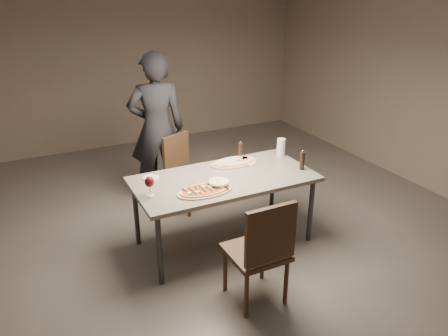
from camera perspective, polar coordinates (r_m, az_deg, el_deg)
name	(u,v)px	position (r m, az deg, el deg)	size (l,w,h in m)	color
room	(224,114)	(4.11, 0.00, 7.07)	(7.00, 7.00, 7.00)	#5C554F
dining_table	(224,182)	(4.36, 0.00, -1.90)	(1.80, 0.90, 0.75)	slate
zucchini_pizza	(205,190)	(4.04, -2.50, -2.91)	(0.55, 0.30, 0.05)	tan
ham_pizza	(234,162)	(4.66, 1.35, 0.78)	(0.53, 0.29, 0.04)	tan
bread_basket	(219,183)	(4.11, -0.68, -2.02)	(0.20, 0.20, 0.07)	beige
oil_dish	(249,163)	(4.67, 3.26, 0.69)	(0.14, 0.14, 0.02)	white
pepper_mill_left	(240,150)	(4.78, 2.14, 2.33)	(0.05, 0.05, 0.20)	black
pepper_mill_right	(302,160)	(4.56, 10.18, 1.00)	(0.05, 0.05, 0.21)	black
carafe	(281,147)	(4.89, 7.46, 2.69)	(0.09, 0.09, 0.20)	silver
wine_glass	(149,183)	(3.97, -9.71, -1.89)	(0.09, 0.09, 0.19)	silver
side_plate	(151,178)	(4.37, -9.53, -1.27)	(0.16, 0.16, 0.01)	white
chair_near	(262,248)	(3.61, 4.97, -10.36)	(0.47, 0.47, 0.98)	#412B1B
chair_far	(183,167)	(5.24, -5.39, 0.09)	(0.55, 0.55, 0.89)	#412B1B
diner	(157,129)	(5.30, -8.76, 5.08)	(0.67, 0.44, 1.85)	black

